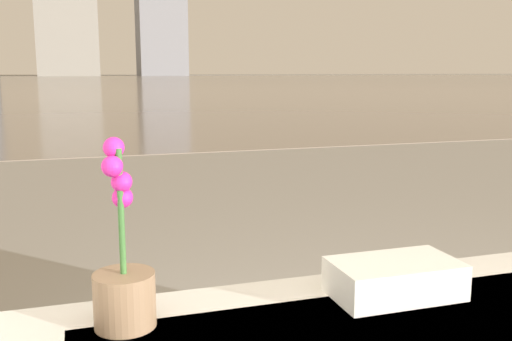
% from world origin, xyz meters
% --- Properties ---
extents(potted_orchid, '(0.12, 0.12, 0.37)m').
position_xyz_m(potted_orchid, '(-0.68, 0.99, 0.64)').
color(potted_orchid, '#8C6B4C').
rests_on(potted_orchid, bathtub).
extents(towel_stack, '(0.28, 0.16, 0.08)m').
position_xyz_m(towel_stack, '(-0.10, 0.96, 0.59)').
color(towel_stack, silver).
rests_on(towel_stack, bathtub).
extents(harbor_water, '(180.00, 110.00, 0.01)m').
position_xyz_m(harbor_water, '(0.00, 62.00, 0.01)').
color(harbor_water, gray).
rests_on(harbor_water, ground_plane).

